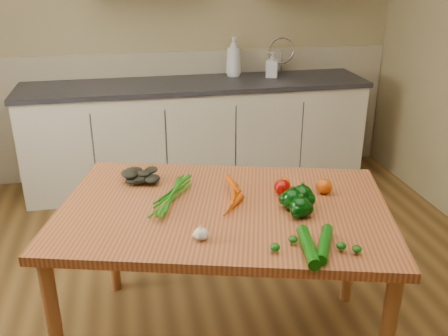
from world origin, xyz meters
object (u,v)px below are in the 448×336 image
object	(u,v)px
pepper_c	(300,207)
leafy_greens	(145,171)
table	(224,223)
pepper_a	(292,199)
soap_bottle_b	(272,65)
zucchini_a	(324,244)
tomato_a	(282,187)
carrot_bunch	(213,192)
zucchini_b	(308,246)
soap_bottle_c	(272,65)
pepper_b	(302,196)
soap_bottle_a	(234,56)
garlic_bulb	(201,234)
tomato_c	(324,186)
tomato_b	(284,184)

from	to	relation	value
pepper_c	leafy_greens	bearing A→B (deg)	141.42
table	pepper_a	bearing A→B (deg)	-1.41
soap_bottle_b	leafy_greens	world-z (taller)	soap_bottle_b
soap_bottle_b	zucchini_a	world-z (taller)	soap_bottle_b
tomato_a	pepper_a	bearing A→B (deg)	-90.69
soap_bottle_b	carrot_bunch	size ratio (longest dim) A/B	0.76
zucchini_b	carrot_bunch	bearing A→B (deg)	118.50
table	soap_bottle_c	distance (m)	2.38
carrot_bunch	zucchini_a	world-z (taller)	carrot_bunch
carrot_bunch	pepper_b	distance (m)	0.41
soap_bottle_a	pepper_c	bearing A→B (deg)	145.12
tomato_a	pepper_b	bearing A→B (deg)	-71.44
soap_bottle_b	pepper_c	world-z (taller)	soap_bottle_b
soap_bottle_c	garlic_bulb	bearing A→B (deg)	-46.20
soap_bottle_c	pepper_a	size ratio (longest dim) A/B	1.48
soap_bottle_a	pepper_b	world-z (taller)	soap_bottle_a
soap_bottle_b	soap_bottle_c	distance (m)	0.13
carrot_bunch	tomato_a	bearing A→B (deg)	14.40
soap_bottle_b	zucchini_b	distance (m)	2.59
zucchini_a	pepper_c	bearing A→B (deg)	91.30
leafy_greens	tomato_a	bearing A→B (deg)	-23.87
zucchini_b	pepper_b	bearing A→B (deg)	74.54
garlic_bulb	soap_bottle_c	bearing A→B (deg)	67.73
soap_bottle_b	pepper_a	distance (m)	2.24
tomato_c	soap_bottle_a	bearing A→B (deg)	89.59
pepper_a	pepper_b	world-z (taller)	pepper_b
leafy_greens	zucchini_b	world-z (taller)	leafy_greens
table	pepper_c	world-z (taller)	pepper_c
soap_bottle_c	tomato_b	world-z (taller)	soap_bottle_c
soap_bottle_b	carrot_bunch	distance (m)	2.19
carrot_bunch	tomato_b	bearing A→B (deg)	23.04
soap_bottle_c	leafy_greens	size ratio (longest dim) A/B	0.69
soap_bottle_b	leafy_greens	distance (m)	2.09
soap_bottle_c	table	bearing A→B (deg)	-45.37
pepper_a	tomato_b	xyz separation A→B (m)	(0.03, 0.21, -0.02)
soap_bottle_b	pepper_b	world-z (taller)	soap_bottle_b
soap_bottle_c	carrot_bunch	xyz separation A→B (m)	(-0.90, -2.13, -0.14)
soap_bottle_c	carrot_bunch	world-z (taller)	soap_bottle_c
zucchini_a	tomato_b	bearing A→B (deg)	88.89
pepper_b	pepper_c	world-z (taller)	pepper_b
pepper_c	tomato_a	size ratio (longest dim) A/B	1.16
pepper_a	tomato_b	size ratio (longest dim) A/B	1.57
carrot_bunch	tomato_a	world-z (taller)	same
garlic_bulb	pepper_a	distance (m)	0.48
tomato_a	garlic_bulb	bearing A→B (deg)	-142.90
soap_bottle_c	garlic_bulb	size ratio (longest dim) A/B	2.48
zucchini_b	soap_bottle_c	bearing A→B (deg)	76.77
zucchini_a	soap_bottle_c	bearing A→B (deg)	78.16
soap_bottle_c	tomato_c	world-z (taller)	soap_bottle_c
table	zucchini_a	bearing A→B (deg)	-38.96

